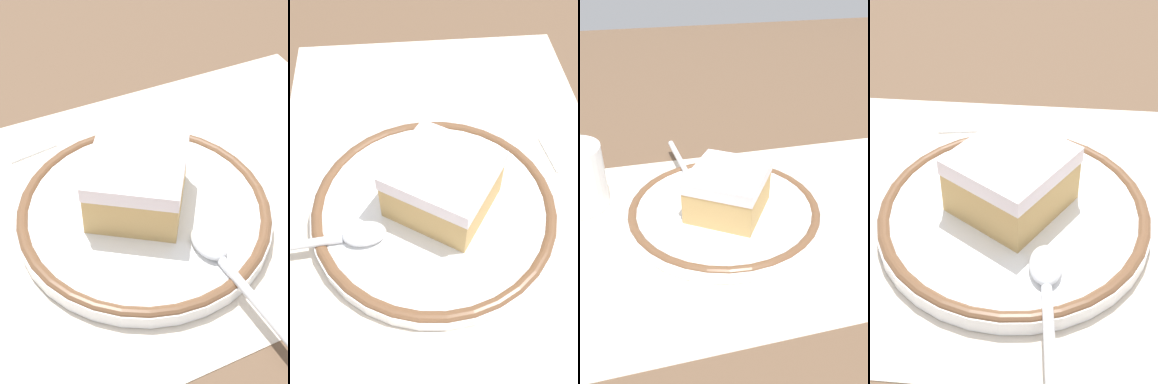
{
  "view_description": "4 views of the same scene",
  "coord_description": "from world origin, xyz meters",
  "views": [
    {
      "loc": [
        -0.13,
        -0.32,
        0.37
      ],
      "look_at": [
        0.01,
        -0.01,
        0.03
      ],
      "focal_mm": 51.46,
      "sensor_mm": 36.0,
      "label": 1
    },
    {
      "loc": [
        0.25,
        -0.04,
        0.34
      ],
      "look_at": [
        0.01,
        -0.01,
        0.03
      ],
      "focal_mm": 40.87,
      "sensor_mm": 36.0,
      "label": 2
    },
    {
      "loc": [
        0.1,
        0.36,
        0.29
      ],
      "look_at": [
        0.01,
        -0.01,
        0.03
      ],
      "focal_mm": 37.6,
      "sensor_mm": 36.0,
      "label": 3
    },
    {
      "loc": [
        0.04,
        -0.35,
        0.33
      ],
      "look_at": [
        0.01,
        -0.01,
        0.03
      ],
      "focal_mm": 51.96,
      "sensor_mm": 36.0,
      "label": 4
    }
  ],
  "objects": [
    {
      "name": "ground_plane",
      "position": [
        0.0,
        0.0,
        0.0
      ],
      "size": [
        2.4,
        2.4,
        0.0
      ],
      "primitive_type": "plane",
      "color": "brown"
    },
    {
      "name": "placemat",
      "position": [
        0.0,
        0.0,
        0.0
      ],
      "size": [
        0.56,
        0.34,
        0.0
      ],
      "primitive_type": "cube",
      "color": "beige",
      "rests_on": "ground_plane"
    },
    {
      "name": "plate",
      "position": [
        0.01,
        -0.01,
        0.01
      ],
      "size": [
        0.23,
        0.23,
        0.02
      ],
      "color": "white",
      "rests_on": "placemat"
    },
    {
      "name": "cake_slice",
      "position": [
        0.01,
        -0.01,
        0.04
      ],
      "size": [
        0.11,
        0.11,
        0.05
      ],
      "color": "tan",
      "rests_on": "plate"
    },
    {
      "name": "spoon",
      "position": [
        0.04,
        -0.1,
        0.02
      ],
      "size": [
        0.03,
        0.13,
        0.01
      ],
      "color": "silver",
      "rests_on": "plate"
    },
    {
      "name": "sugar_packet",
      "position": [
        -0.06,
        0.13,
        0.0
      ],
      "size": [
        0.05,
        0.04,
        0.01
      ],
      "primitive_type": "cube",
      "rotation": [
        0.0,
        0.0,
        0.14
      ],
      "color": "white",
      "rests_on": "placemat"
    }
  ]
}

